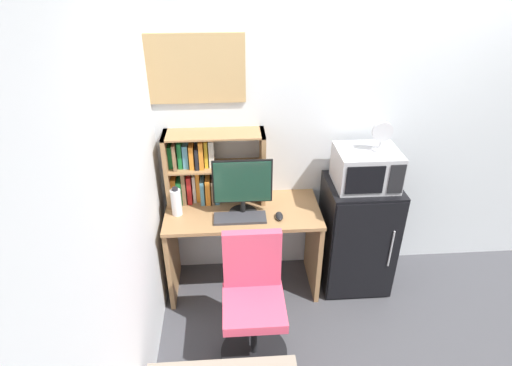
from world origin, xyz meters
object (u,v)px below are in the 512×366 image
(monitor, at_px, (243,186))
(hutch_bookshelf, at_px, (202,169))
(water_bottle, at_px, (176,202))
(wall_corkboard, at_px, (192,69))
(keyboard, at_px, (240,218))
(microwave, at_px, (366,168))
(desk_fan, at_px, (382,135))
(mini_fridge, at_px, (356,235))
(desk_chair, at_px, (253,306))
(computer_mouse, at_px, (279,216))

(monitor, bearing_deg, hutch_bookshelf, 143.45)
(water_bottle, xyz_separation_m, wall_corkboard, (0.17, 0.29, 0.91))
(monitor, bearing_deg, keyboard, -108.41)
(microwave, height_order, desk_fan, desk_fan)
(desk_fan, bearing_deg, microwave, 176.08)
(hutch_bookshelf, distance_m, monitor, 0.37)
(mini_fridge, relative_size, desk_chair, 1.01)
(monitor, height_order, water_bottle, monitor)
(desk_fan, distance_m, wall_corkboard, 1.42)
(mini_fridge, height_order, microwave, microwave)
(keyboard, height_order, water_bottle, water_bottle)
(keyboard, bearing_deg, mini_fridge, 7.69)
(computer_mouse, height_order, mini_fridge, mini_fridge)
(wall_corkboard, bearing_deg, desk_chair, -68.53)
(hutch_bookshelf, relative_size, monitor, 1.68)
(keyboard, relative_size, desk_chair, 0.41)
(keyboard, xyz_separation_m, computer_mouse, (0.29, -0.01, 0.01))
(monitor, distance_m, mini_fridge, 1.07)
(water_bottle, distance_m, desk_chair, 0.94)
(monitor, bearing_deg, desk_fan, 2.86)
(desk_chair, bearing_deg, water_bottle, 130.02)
(hutch_bookshelf, height_order, computer_mouse, hutch_bookshelf)
(mini_fridge, relative_size, wall_corkboard, 1.27)
(computer_mouse, height_order, desk_fan, desk_fan)
(water_bottle, xyz_separation_m, desk_fan, (1.50, 0.03, 0.48))
(desk_fan, bearing_deg, wall_corkboard, 168.75)
(monitor, xyz_separation_m, microwave, (0.92, 0.06, 0.09))
(hutch_bookshelf, relative_size, wall_corkboard, 1.02)
(computer_mouse, bearing_deg, microwave, 11.75)
(monitor, bearing_deg, desk_chair, -86.38)
(hutch_bookshelf, bearing_deg, computer_mouse, -28.18)
(water_bottle, bearing_deg, desk_chair, -49.98)
(computer_mouse, distance_m, mini_fridge, 0.74)
(microwave, bearing_deg, water_bottle, -178.73)
(computer_mouse, distance_m, desk_fan, 0.94)
(monitor, distance_m, wall_corkboard, 0.90)
(monitor, relative_size, computer_mouse, 4.09)
(mini_fridge, distance_m, wall_corkboard, 1.82)
(computer_mouse, bearing_deg, hutch_bookshelf, 151.82)
(keyboard, height_order, mini_fridge, mini_fridge)
(computer_mouse, relative_size, microwave, 0.24)
(hutch_bookshelf, relative_size, mini_fridge, 0.80)
(hutch_bookshelf, xyz_separation_m, microwave, (1.22, -0.17, 0.05))
(desk_fan, xyz_separation_m, desk_chair, (-0.96, -0.66, -0.93))
(microwave, relative_size, wall_corkboard, 0.61)
(keyboard, xyz_separation_m, mini_fridge, (0.95, 0.13, -0.30))
(hutch_bookshelf, bearing_deg, microwave, -7.72)
(keyboard, relative_size, desk_fan, 1.75)
(monitor, relative_size, mini_fridge, 0.48)
(desk_fan, bearing_deg, hutch_bookshelf, 172.51)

